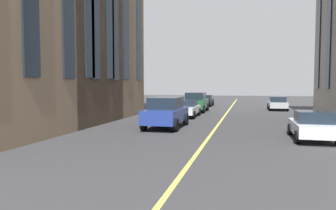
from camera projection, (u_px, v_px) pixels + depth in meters
lane_centre_line at (214, 130)px, 19.09m from camera, size 80.00×0.16×0.01m
car_blue_oncoming at (166, 112)px, 19.91m from camera, size 4.70×2.14×1.88m
car_white_parked_a at (313, 125)px, 15.50m from camera, size 3.90×1.89×1.40m
car_green_trailing at (196, 102)px, 31.61m from camera, size 4.70×2.14×1.88m
car_silver_far at (278, 103)px, 33.61m from camera, size 3.90×1.89×1.40m
car_black_near at (205, 100)px, 40.09m from camera, size 4.40×1.95×1.37m
car_white_mid at (186, 108)px, 26.60m from camera, size 4.40×1.95×1.37m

